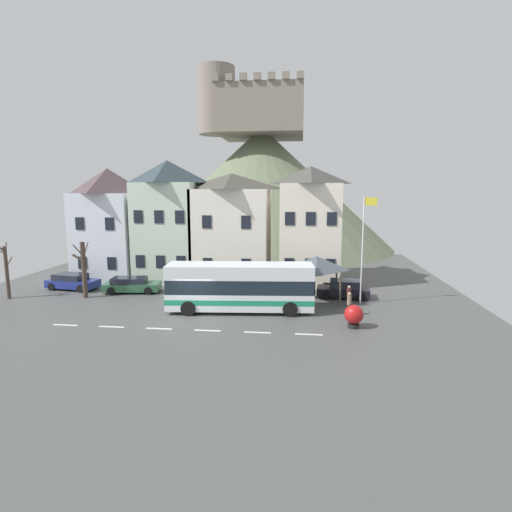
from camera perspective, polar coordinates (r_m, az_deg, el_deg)
ground_plane at (r=27.22m, az=-8.88°, el=-8.73°), size 40.00×60.00×0.07m
townhouse_00 at (r=41.10m, az=-19.64°, el=4.21°), size 5.47×5.72×10.29m
townhouse_01 at (r=38.61m, az=-12.04°, el=4.75°), size 5.50×5.18×10.95m
townhouse_02 at (r=37.45m, az=-3.36°, el=3.91°), size 6.69×5.62×9.78m
townhouse_03 at (r=37.58m, az=7.49°, el=4.34°), size 5.13×7.03×10.41m
hilltop_castle at (r=60.74m, az=0.74°, el=9.85°), size 37.86×37.86×24.79m
transit_bus at (r=28.23m, az=-2.21°, el=-4.42°), size 10.16×3.30×3.29m
bus_shelter at (r=30.92m, az=8.40°, el=-1.00°), size 3.60×3.60×3.43m
parked_car_00 at (r=35.15m, az=-16.92°, el=-3.86°), size 4.68×2.34×1.24m
parked_car_01 at (r=32.70m, az=12.12°, el=-4.52°), size 4.12×2.13×1.40m
parked_car_02 at (r=38.04m, az=-24.18°, el=-3.26°), size 4.44×2.41×1.32m
pedestrian_00 at (r=28.08m, az=12.83°, el=-6.40°), size 0.28×0.33×1.60m
pedestrian_01 at (r=30.47m, az=12.79°, el=-5.20°), size 0.32×0.32×1.49m
public_bench at (r=33.75m, az=10.73°, el=-4.40°), size 1.69×0.48×0.87m
flagpole at (r=30.56m, az=14.73°, el=1.73°), size 0.95×0.10×7.84m
harbour_buoy at (r=25.76m, az=13.44°, el=-8.01°), size 1.16×1.16×1.41m
bare_tree_00 at (r=34.34m, az=-22.84°, el=-1.66°), size 1.23×1.42×4.37m
bare_tree_01 at (r=36.77m, az=-31.38°, el=-1.69°), size 0.91×1.59×4.69m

